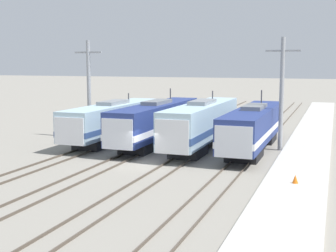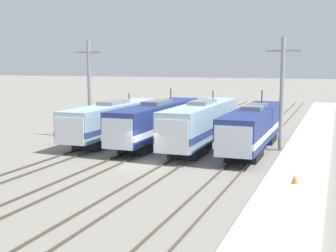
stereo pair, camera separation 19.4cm
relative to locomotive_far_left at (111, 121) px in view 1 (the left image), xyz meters
name	(u,v)px [view 1 (the left image)]	position (x,y,z in m)	size (l,w,h in m)	color
ground_plane	(144,164)	(6.97, -8.38, -2.08)	(400.00, 400.00, 0.00)	gray
rail_pair_far_left	(66,157)	(0.00, -8.38, -2.00)	(1.51, 120.00, 0.15)	#4C4238
rail_pair_center_left	(117,161)	(4.64, -8.38, -2.00)	(1.51, 120.00, 0.15)	#4C4238
rail_pair_center_right	(172,165)	(9.29, -8.38, -2.00)	(1.51, 120.00, 0.15)	#4C4238
rail_pair_far_right	(233,170)	(13.93, -8.38, -2.00)	(1.51, 120.00, 0.15)	#4C4238
locomotive_far_left	(111,121)	(0.00, 0.00, 0.00)	(3.05, 16.61, 4.55)	#232326
locomotive_center_left	(155,122)	(4.64, -0.04, 0.08)	(2.95, 17.51, 5.13)	black
locomotive_center_right	(201,124)	(9.29, -0.62, 0.17)	(2.97, 16.94, 5.02)	#232326
locomotive_far_right	(253,127)	(13.93, 0.03, 0.01)	(3.05, 17.98, 5.13)	black
catenary_tower_left	(89,88)	(-2.98, 0.98, 3.10)	(3.00, 0.39, 9.99)	gray
catenary_tower_right	(282,92)	(16.20, 0.98, 3.10)	(3.00, 0.39, 9.99)	gray
platform	(298,174)	(18.53, -8.38, -1.94)	(4.00, 120.00, 0.27)	#B7B5AD
traffic_cone	(295,179)	(18.55, -11.52, -1.54)	(0.38, 0.38, 0.53)	orange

